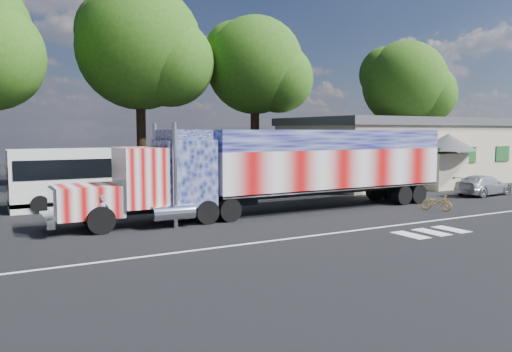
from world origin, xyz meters
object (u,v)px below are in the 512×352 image
semi_truck (287,167)px  parked_car (483,185)px  bicycle (437,203)px  tree_n_mid (142,48)px  coach_bus (116,176)px  woman (102,214)px  tree_ne_a (257,66)px  tree_far_ne (406,84)px

semi_truck → parked_car: semi_truck is taller
parked_car → bicycle: parked_car is taller
semi_truck → bicycle: semi_truck is taller
semi_truck → tree_n_mid: (-3.00, 15.34, 7.98)m
coach_bus → parked_car: bearing=-18.5°
semi_truck → woman: (-9.60, -1.11, -1.54)m
woman → tree_ne_a: size_ratio=0.12×
woman → tree_far_ne: size_ratio=0.12×
parked_car → tree_n_mid: size_ratio=0.30×
tree_ne_a → parked_car: bearing=-56.7°
woman → tree_n_mid: (6.60, 16.45, 9.52)m
parked_car → tree_far_ne: bearing=-33.8°
woman → bicycle: size_ratio=1.03×
semi_truck → bicycle: bearing=-26.5°
tree_far_ne → tree_n_mid: 26.24m
bicycle → semi_truck: bearing=127.9°
semi_truck → coach_bus: 9.86m
parked_car → tree_n_mid: (-17.82, 15.95, 9.66)m
semi_truck → tree_ne_a: tree_ne_a is taller
tree_n_mid → tree_ne_a: 8.93m
bicycle → tree_n_mid: size_ratio=0.10×
parked_car → tree_far_ne: 19.12m
semi_truck → tree_far_ne: 28.11m
tree_n_mid → tree_ne_a: (8.64, -1.98, -1.01)m
semi_truck → coach_bus: bearing=136.7°
bicycle → tree_far_ne: size_ratio=0.12×
semi_truck → parked_car: (14.82, -0.62, -1.69)m
parked_car → bicycle: size_ratio=2.90×
bicycle → coach_bus: bearing=118.6°
woman → coach_bus: bearing=97.5°
coach_bus → parked_car: size_ratio=2.46×
bicycle → tree_ne_a: 19.16m
coach_bus → tree_far_ne: tree_far_ne is taller
tree_far_ne → tree_ne_a: bearing=-176.1°
woman → tree_n_mid: bearing=92.9°
bicycle → parked_car: bearing=-4.8°
tree_far_ne → tree_n_mid: (-26.19, 0.80, 1.55)m
tree_n_mid → tree_ne_a: bearing=-12.9°
coach_bus → tree_n_mid: (4.16, 8.60, 8.65)m
coach_bus → tree_far_ne: size_ratio=0.85×
tree_n_mid → parked_car: bearing=-41.8°
coach_bus → semi_truck: bearing=-43.3°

